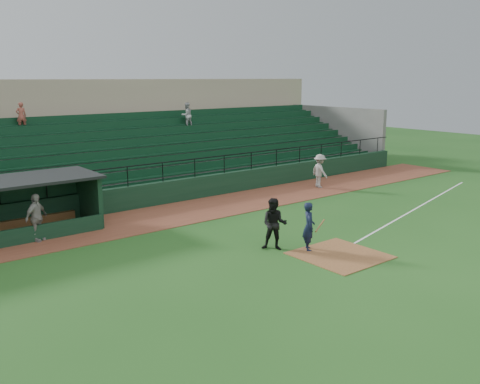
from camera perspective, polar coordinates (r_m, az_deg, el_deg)
ground at (r=20.59m, az=8.75°, el=-6.16°), size 90.00×90.00×0.00m
warning_track at (r=26.42m, az=-4.06°, el=-1.84°), size 40.00×4.00×0.03m
home_plate_dirt at (r=19.96m, az=10.87°, el=-6.80°), size 3.00×3.00×0.03m
foul_line at (r=27.42m, az=18.34°, el=-1.94°), size 17.49×4.44×0.01m
stadium_structure at (r=33.21m, az=-12.46°, el=4.86°), size 38.00×13.08×6.40m
batter_at_plate at (r=20.10m, az=7.56°, el=-3.76°), size 1.18×0.82×1.89m
umpire at (r=20.01m, az=3.79°, el=-3.54°), size 1.23×1.25×2.03m
runner at (r=31.59m, az=8.73°, el=2.30°), size 0.97×1.41×2.01m
dugout_player_a at (r=22.48m, az=-21.40°, el=-2.63°), size 1.22×1.01×1.95m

